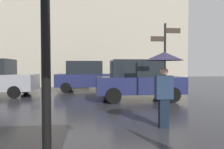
% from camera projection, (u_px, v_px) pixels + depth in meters
% --- Properties ---
extents(pedestrian_with_umbrella, '(0.96, 0.96, 1.93)m').
position_uv_depth(pedestrian_with_umbrella, '(164.00, 68.00, 5.17)').
color(pedestrian_with_umbrella, black).
rests_on(pedestrian_with_umbrella, ground).
extents(parked_car_right, '(4.07, 2.05, 1.94)m').
position_uv_depth(parked_car_right, '(87.00, 76.00, 13.41)').
color(parked_car_right, '#1E234C').
rests_on(parked_car_right, ground).
extents(parked_car_distant, '(4.03, 1.99, 1.89)m').
position_uv_depth(parked_car_distant, '(137.00, 80.00, 9.68)').
color(parked_car_distant, '#1E234C').
rests_on(parked_car_distant, ground).
extents(street_signpost, '(1.08, 0.08, 3.11)m').
position_uv_depth(street_signpost, '(165.00, 58.00, 7.29)').
color(street_signpost, black).
rests_on(street_signpost, ground).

